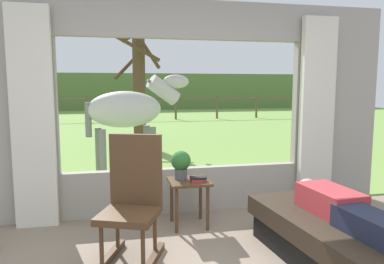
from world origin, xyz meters
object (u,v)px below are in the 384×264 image
Objects in this scene: book_stack at (198,179)px; recliner_sofa at (338,240)px; side_table at (189,188)px; reclining_person at (343,209)px; potted_plant at (181,163)px; rocking_chair at (133,200)px; pasture_tree at (139,83)px; horse at (130,110)px.

recliner_sofa is at bearing -47.39° from book_stack.
side_table reaches higher than recliner_sofa.
reclining_person reaches higher than book_stack.
recliner_sofa is at bearing -46.81° from side_table.
book_stack is at bearing -38.00° from potted_plant.
rocking_chair is 0.93m from potted_plant.
pasture_tree is at bearing 90.65° from potted_plant.
pasture_tree is at bearing 91.45° from side_table.
potted_plant is at bearing -2.46° from horse.
horse is (0.12, 2.96, 0.61)m from rocking_chair.
side_table is 0.16m from book_stack.
side_table is 2.47m from horse.
horse is (-0.53, 2.30, 0.73)m from side_table.
potted_plant reaches higher than book_stack.
book_stack is (-1.00, 1.13, 0.02)m from reclining_person.
reclining_person is at bearing -48.02° from side_table.
book_stack is 0.06× the size of pasture_tree.
recliner_sofa is 3.92m from horse.
rocking_chair is (-1.73, 0.50, 0.33)m from recliner_sofa.
potted_plant is at bearing 127.30° from reclining_person.
recliner_sofa is 9.63× the size of book_stack.
side_table is 5.79m from pasture_tree.
potted_plant reaches higher than reclining_person.
book_stack is 0.10× the size of horse.
book_stack is (0.16, -0.13, -0.16)m from potted_plant.
horse is at bearing 104.47° from book_stack.
potted_plant is 0.18× the size of horse.
pasture_tree is at bearing 92.28° from book_stack.
reclining_person is at bearing -48.67° from book_stack.
horse reaches higher than rocking_chair.
recliner_sofa is 1.83m from rocking_chair.
reclining_person is at bearing -79.88° from pasture_tree.
horse reaches higher than reclining_person.
side_table is at bearing 127.87° from recliner_sofa.
recliner_sofa is 1.75m from potted_plant.
rocking_chair is 6.43m from pasture_tree.
recliner_sofa is at bearing 11.25° from horse.
book_stack is (-1.00, 1.09, 0.33)m from recliner_sofa.
recliner_sofa is at bearing 5.97° from rocking_chair.
book_stack is 5.84m from pasture_tree.
rocking_chair reaches higher than book_stack.
potted_plant is 0.10× the size of pasture_tree.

